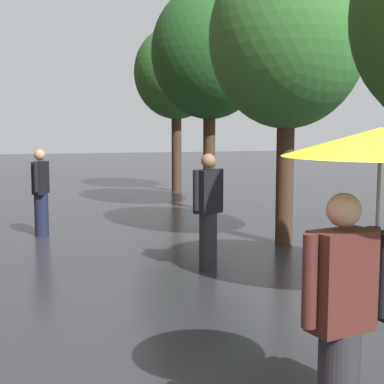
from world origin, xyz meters
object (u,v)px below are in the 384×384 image
at_px(street_tree_2, 210,53).
at_px(pedestrian_walking_far, 208,211).
at_px(street_tree_1, 287,39).
at_px(street_tree_3, 176,74).
at_px(pedestrian_walking_midground, 41,192).
at_px(couple_under_umbrella, 378,230).

height_order(street_tree_2, pedestrian_walking_far, street_tree_2).
height_order(street_tree_1, street_tree_3, street_tree_3).
relative_size(pedestrian_walking_midground, pedestrian_walking_far, 0.97).
bearing_deg(street_tree_3, street_tree_1, -91.05).
height_order(street_tree_2, street_tree_3, street_tree_2).
distance_m(pedestrian_walking_midground, pedestrian_walking_far, 3.99).
bearing_deg(street_tree_3, couple_under_umbrella, -99.13).
height_order(couple_under_umbrella, pedestrian_walking_midground, couple_under_umbrella).
distance_m(street_tree_1, street_tree_3, 8.29).
height_order(couple_under_umbrella, pedestrian_walking_far, couple_under_umbrella).
xyz_separation_m(pedestrian_walking_midground, pedestrian_walking_far, (2.27, -3.28, 0.03)).
relative_size(street_tree_1, pedestrian_walking_far, 3.02).
relative_size(street_tree_1, couple_under_umbrella, 2.45).
distance_m(street_tree_1, street_tree_2, 4.19).
relative_size(street_tree_2, street_tree_3, 1.06).
bearing_deg(pedestrian_walking_midground, street_tree_3, 56.25).
xyz_separation_m(street_tree_1, pedestrian_walking_midground, (-4.08, 1.95, -2.70)).
relative_size(street_tree_1, street_tree_2, 0.94).
relative_size(couple_under_umbrella, pedestrian_walking_midground, 1.27).
bearing_deg(street_tree_3, pedestrian_walking_midground, -123.75).
distance_m(street_tree_2, pedestrian_walking_midground, 5.46).
bearing_deg(street_tree_2, couple_under_umbrella, -101.54).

